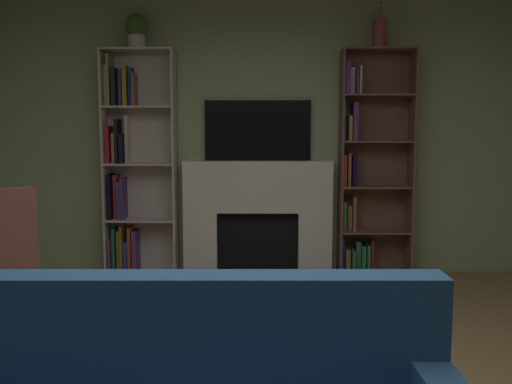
# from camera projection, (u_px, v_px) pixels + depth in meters

# --- Properties ---
(wall_back_accent) EXTENTS (5.38, 0.06, 2.89)m
(wall_back_accent) POSITION_uv_depth(u_px,v_px,m) (258.00, 126.00, 5.46)
(wall_back_accent) COLOR #96A878
(wall_back_accent) RESTS_ON ground_plane
(fireplace) EXTENTS (1.54, 0.48, 1.11)m
(fireplace) POSITION_uv_depth(u_px,v_px,m) (258.00, 216.00, 5.43)
(fireplace) COLOR white
(fireplace) RESTS_ON ground_plane
(tv) EXTENTS (1.02, 0.06, 0.57)m
(tv) POSITION_uv_depth(u_px,v_px,m) (258.00, 130.00, 5.41)
(tv) COLOR black
(tv) RESTS_ON fireplace
(bookshelf_left) EXTENTS (0.69, 0.26, 2.17)m
(bookshelf_left) POSITION_uv_depth(u_px,v_px,m) (132.00, 169.00, 5.40)
(bookshelf_left) COLOR beige
(bookshelf_left) RESTS_ON ground_plane
(bookshelf_right) EXTENTS (0.69, 0.27, 2.17)m
(bookshelf_right) POSITION_uv_depth(u_px,v_px,m) (367.00, 170.00, 5.37)
(bookshelf_right) COLOR brown
(bookshelf_right) RESTS_ON ground_plane
(potted_plant) EXTENTS (0.22, 0.22, 0.32)m
(potted_plant) POSITION_uv_depth(u_px,v_px,m) (137.00, 30.00, 5.19)
(potted_plant) COLOR beige
(potted_plant) RESTS_ON bookshelf_left
(vase_with_flowers) EXTENTS (0.13, 0.13, 0.46)m
(vase_with_flowers) POSITION_uv_depth(u_px,v_px,m) (379.00, 32.00, 5.17)
(vase_with_flowers) COLOR #8F354C
(vase_with_flowers) RESTS_ON bookshelf_right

